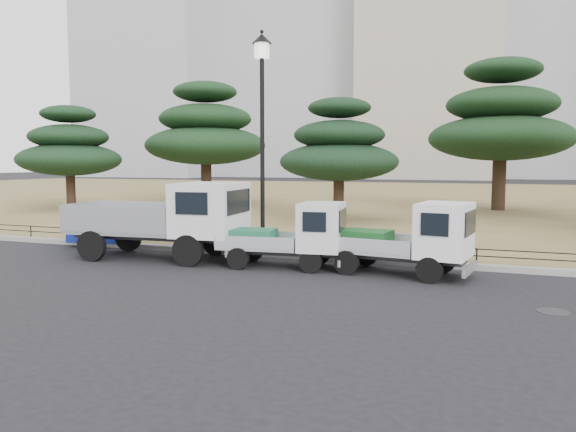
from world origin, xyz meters
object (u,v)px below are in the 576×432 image
at_px(truck_kei_rear, 409,239).
at_px(street_lamp, 262,105).
at_px(truck_kei_front, 292,235).
at_px(tarp_pile, 99,227).
at_px(truck_large, 167,217).

height_order(truck_kei_rear, street_lamp, street_lamp).
xyz_separation_m(truck_kei_front, tarp_pile, (-7.43, 1.49, -0.26)).
xyz_separation_m(truck_kei_front, street_lamp, (-1.51, 1.60, 3.60)).
bearing_deg(truck_large, truck_kei_front, -4.22).
bearing_deg(truck_kei_front, tarp_pile, 162.16).
bearing_deg(truck_kei_rear, tarp_pile, 179.98).
height_order(truck_kei_front, tarp_pile, truck_kei_front).
bearing_deg(truck_kei_rear, truck_kei_front, -171.57).
bearing_deg(street_lamp, truck_large, -145.08).
height_order(truck_large, truck_kei_front, truck_large).
relative_size(street_lamp, tarp_pile, 3.28).
height_order(truck_kei_rear, tarp_pile, truck_kei_rear).
bearing_deg(street_lamp, tarp_pile, -178.91).
distance_m(street_lamp, tarp_pile, 7.06).
bearing_deg(tarp_pile, truck_kei_rear, -7.93).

